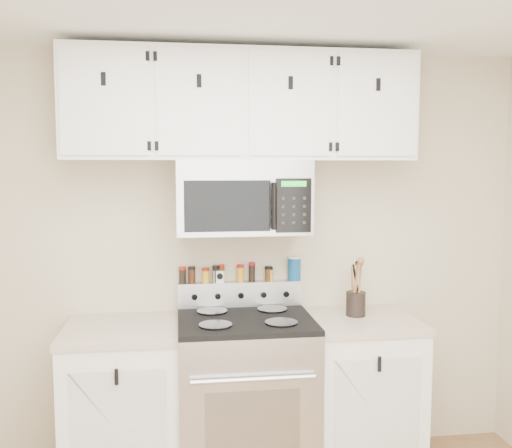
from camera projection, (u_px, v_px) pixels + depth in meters
The scene contains 18 objects.
back_wall at pixel (239, 257), 3.52m from camera, with size 3.50×0.01×2.50m, color #BFAB8F.
range at pixel (245, 396), 3.28m from camera, with size 0.76×0.65×1.10m.
base_cabinet_left at pixel (124, 406), 3.21m from camera, with size 0.64×0.62×0.92m.
base_cabinet_right at pixel (360, 392), 3.40m from camera, with size 0.64×0.62×0.92m.
microwave at pixel (243, 197), 3.29m from camera, with size 0.76×0.44×0.42m.
upper_cabinets at pixel (242, 106), 3.27m from camera, with size 2.00×0.35×0.62m.
utensil_crock at pixel (356, 302), 3.38m from camera, with size 0.12×0.12×0.34m.
kitchen_timer at pixel (220, 276), 3.48m from camera, with size 0.06×0.05×0.07m, color white.
salt_canister at pixel (294, 268), 3.54m from camera, with size 0.08×0.08×0.15m.
spice_jar_0 at pixel (182, 275), 3.45m from camera, with size 0.04×0.04×0.10m.
spice_jar_1 at pixel (192, 275), 3.45m from camera, with size 0.04×0.04×0.10m.
spice_jar_2 at pixel (206, 275), 3.47m from camera, with size 0.05×0.05×0.09m.
spice_jar_3 at pixel (216, 274), 3.47m from camera, with size 0.04×0.04×0.10m.
spice_jar_4 at pixel (222, 273), 3.48m from camera, with size 0.04×0.04×0.11m.
spice_jar_5 at pixel (240, 273), 3.49m from camera, with size 0.04×0.04×0.10m.
spice_jar_6 at pixel (252, 272), 3.50m from camera, with size 0.04×0.04×0.12m.
spice_jar_7 at pixel (268, 274), 3.52m from camera, with size 0.04×0.04×0.09m.
spice_jar_8 at pixel (270, 274), 3.52m from camera, with size 0.04×0.04×0.09m.
Camera 1 is at (-0.37, -1.72, 1.80)m, focal length 40.00 mm.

